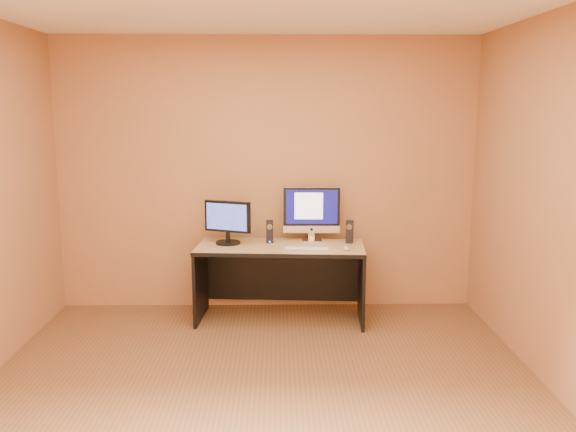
{
  "coord_description": "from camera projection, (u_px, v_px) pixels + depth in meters",
  "views": [
    {
      "loc": [
        0.11,
        -3.81,
        1.94
      ],
      "look_at": [
        0.2,
        1.47,
        0.99
      ],
      "focal_mm": 38.0,
      "sensor_mm": 36.0,
      "label": 1
    }
  ],
  "objects": [
    {
      "name": "imac",
      "position": [
        312.0,
        213.0,
        5.69
      ],
      "size": [
        0.54,
        0.21,
        0.52
      ],
      "primitive_type": null,
      "rotation": [
        0.0,
        0.0,
        -0.02
      ],
      "color": "#B2B2B7",
      "rests_on": "desk"
    },
    {
      "name": "desk",
      "position": [
        281.0,
        283.0,
        5.59
      ],
      "size": [
        1.55,
        0.77,
        0.7
      ],
      "primitive_type": null,
      "rotation": [
        0.0,
        0.0,
        -0.07
      ],
      "color": "tan",
      "rests_on": "ground"
    },
    {
      "name": "cable_a",
      "position": [
        309.0,
        238.0,
        5.81
      ],
      "size": [
        0.04,
        0.21,
        0.01
      ],
      "primitive_type": "cylinder",
      "rotation": [
        1.57,
        0.0,
        0.18
      ],
      "color": "black",
      "rests_on": "desk"
    },
    {
      "name": "second_monitor",
      "position": [
        228.0,
        223.0,
        5.57
      ],
      "size": [
        0.5,
        0.38,
        0.4
      ],
      "primitive_type": null,
      "rotation": [
        0.0,
        0.0,
        -0.38
      ],
      "color": "black",
      "rests_on": "desk"
    },
    {
      "name": "floor",
      "position": [
        262.0,
        400.0,
        4.1
      ],
      "size": [
        4.0,
        4.0,
        0.0
      ],
      "primitive_type": "plane",
      "color": "brown",
      "rests_on": "ground"
    },
    {
      "name": "keyboard",
      "position": [
        307.0,
        249.0,
        5.37
      ],
      "size": [
        0.42,
        0.15,
        0.02
      ],
      "primitive_type": "cube",
      "rotation": [
        0.0,
        0.0,
        -0.11
      ],
      "color": "#B3B3B7",
      "rests_on": "desk"
    },
    {
      "name": "walls",
      "position": [
        261.0,
        209.0,
        3.87
      ],
      "size": [
        4.0,
        4.0,
        2.6
      ],
      "primitive_type": null,
      "color": "#AA6844",
      "rests_on": "ground"
    },
    {
      "name": "speaker_right",
      "position": [
        350.0,
        232.0,
        5.62
      ],
      "size": [
        0.08,
        0.08,
        0.21
      ],
      "primitive_type": null,
      "rotation": [
        0.0,
        0.0,
        -0.22
      ],
      "color": "black",
      "rests_on": "desk"
    },
    {
      "name": "speaker_left",
      "position": [
        270.0,
        232.0,
        5.64
      ],
      "size": [
        0.07,
        0.07,
        0.21
      ],
      "primitive_type": null,
      "rotation": [
        0.0,
        0.0,
        -0.02
      ],
      "color": "black",
      "rests_on": "desk"
    },
    {
      "name": "cable_b",
      "position": [
        308.0,
        239.0,
        5.79
      ],
      "size": [
        0.08,
        0.16,
        0.01
      ],
      "primitive_type": "cylinder",
      "rotation": [
        1.57,
        0.0,
        -0.44
      ],
      "color": "black",
      "rests_on": "desk"
    },
    {
      "name": "mouse",
      "position": [
        346.0,
        248.0,
        5.36
      ],
      "size": [
        0.06,
        0.1,
        0.03
      ],
      "primitive_type": "ellipsoid",
      "rotation": [
        0.0,
        0.0,
        -0.01
      ],
      "color": "silver",
      "rests_on": "desk"
    }
  ]
}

